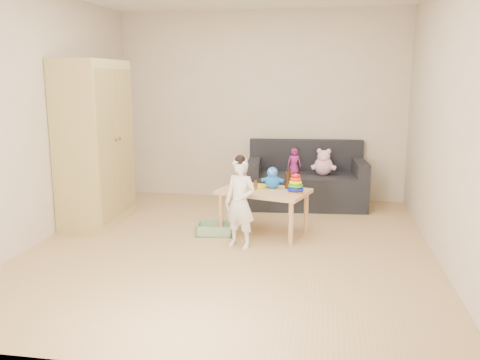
% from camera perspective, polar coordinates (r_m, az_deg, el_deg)
% --- Properties ---
extents(room, '(4.50, 4.50, 4.50)m').
position_cam_1_polar(room, '(4.95, -1.07, 6.83)').
color(room, tan).
rests_on(room, ground).
extents(wardrobe, '(0.53, 1.05, 1.89)m').
position_cam_1_polar(wardrobe, '(6.14, -15.98, 3.99)').
color(wardrobe, tan).
rests_on(wardrobe, ground).
extents(sofa, '(1.61, 0.90, 0.43)m').
position_cam_1_polar(sofa, '(6.84, 7.43, -1.15)').
color(sofa, black).
rests_on(sofa, ground).
extents(play_table, '(1.07, 0.84, 0.49)m').
position_cam_1_polar(play_table, '(5.61, 2.68, -3.56)').
color(play_table, '#E6AF7E').
rests_on(play_table, ground).
extents(storage_bin, '(0.43, 0.34, 0.12)m').
position_cam_1_polar(storage_bin, '(5.63, -2.82, -5.49)').
color(storage_bin, '#80A97A').
rests_on(storage_bin, ground).
extents(toddler, '(0.39, 0.32, 0.90)m').
position_cam_1_polar(toddler, '(5.11, 0.01, -2.71)').
color(toddler, white).
rests_on(toddler, ground).
extents(pink_bear, '(0.28, 0.25, 0.29)m').
position_cam_1_polar(pink_bear, '(6.76, 9.36, 1.79)').
color(pink_bear, '#F7B6CE').
rests_on(pink_bear, sofa).
extents(doll, '(0.19, 0.15, 0.35)m').
position_cam_1_polar(doll, '(6.69, 6.10, 2.02)').
color(doll, '#B02185').
rests_on(doll, sofa).
extents(ring_stacker, '(0.18, 0.18, 0.20)m').
position_cam_1_polar(ring_stacker, '(5.41, 6.25, -0.61)').
color(ring_stacker, '#C7880A').
rests_on(ring_stacker, play_table).
extents(brown_bottle, '(0.08, 0.08, 0.23)m').
position_cam_1_polar(brown_bottle, '(5.62, 5.48, 0.02)').
color(brown_bottle, black).
rests_on(brown_bottle, play_table).
extents(blue_plush, '(0.23, 0.20, 0.24)m').
position_cam_1_polar(blue_plush, '(5.61, 3.67, 0.30)').
color(blue_plush, '#1C7CFF').
rests_on(blue_plush, play_table).
extents(wooden_figure, '(0.05, 0.05, 0.11)m').
position_cam_1_polar(wooden_figure, '(5.54, 1.77, -0.56)').
color(wooden_figure, brown).
rests_on(wooden_figure, play_table).
extents(yellow_book, '(0.26, 0.26, 0.01)m').
position_cam_1_polar(yellow_book, '(5.69, 2.14, -0.71)').
color(yellow_book, yellow).
rests_on(yellow_book, play_table).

